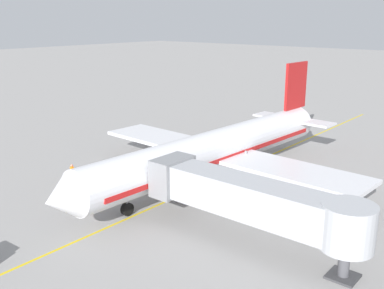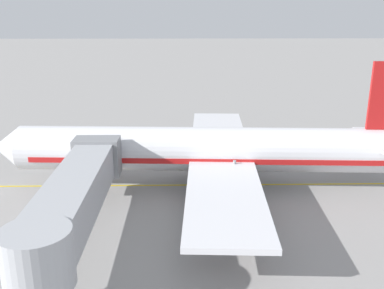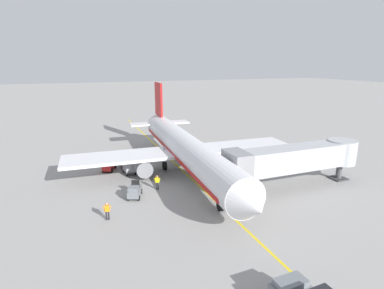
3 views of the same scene
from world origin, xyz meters
The scene contains 10 objects.
ground_plane centered at (0.00, 0.00, 0.00)m, with size 400.00×400.00×0.00m, color gray.
gate_lead_in_line centered at (0.00, 0.00, 0.00)m, with size 0.24×80.00×0.01m, color gold.
parked_airliner centered at (-0.08, 1.31, 3.19)m, with size 30.21×37.32×10.63m.
jet_bridge centered at (-9.94, 10.47, 3.46)m, with size 16.99×3.50×4.98m.
baggage_tug_lead centered at (9.09, -2.92, 0.71)m, with size 2.11×2.77×1.62m.
baggage_tug_trailing centered at (7.58, 6.68, 0.71)m, with size 2.01×2.76×1.62m.
baggage_cart_front centered at (6.82, -0.76, 0.95)m, with size 1.49×2.95×1.58m.
baggage_cart_second_in_train centered at (6.92, -3.74, 0.95)m, with size 1.49×2.95×1.58m.
ground_crew_wing_walker centered at (4.80, 5.53, 0.95)m, with size 0.70×0.37×1.69m.
ground_crew_loader centered at (10.83, 10.62, 0.95)m, with size 0.73×0.28×1.69m.
Camera 3 is at (12.92, 37.01, 13.84)m, focal length 28.83 mm.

